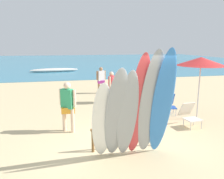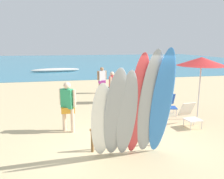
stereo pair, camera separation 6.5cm
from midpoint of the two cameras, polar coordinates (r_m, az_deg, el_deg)
ground at (r=19.58m, az=-7.86°, el=3.37°), size 60.00×60.00×0.00m
ocean_water at (r=37.21m, az=-10.10°, el=7.12°), size 60.00×40.00×0.02m
surfboard_rack at (r=5.99m, az=3.16°, el=-10.74°), size 1.85×0.07×0.63m
surfboard_white_0 at (r=5.23m, az=-2.82°, el=-8.16°), size 0.50×0.63×1.94m
surfboard_grey_1 at (r=5.16m, az=0.78°, el=-6.48°), size 0.59×0.84×2.27m
surfboard_grey_2 at (r=5.23m, az=3.59°, el=-6.60°), size 0.51×0.72×2.21m
surfboard_red_3 at (r=5.26m, az=6.31°, el=-4.50°), size 0.50×0.81×2.57m
surfboard_grey_4 at (r=5.29m, az=9.40°, el=-4.01°), size 0.55×0.92×2.65m
surfboard_blue_5 at (r=5.31m, az=12.26°, el=-3.95°), size 0.57×1.01×2.68m
beachgoer_near_rack at (r=7.10m, az=-11.43°, el=-3.51°), size 0.50×0.41×1.59m
beachgoer_photographing at (r=10.45m, az=-0.34°, el=1.16°), size 0.39×0.51×1.48m
beachgoer_by_water at (r=12.53m, az=-2.95°, el=2.86°), size 0.54×0.28×1.48m
beach_chair_red at (r=7.99m, az=18.85°, el=-5.89°), size 0.58×0.77×0.80m
beach_chair_blue at (r=9.22m, az=13.99°, el=-3.35°), size 0.66×0.84×0.79m
beach_chair_striped at (r=8.35m, az=9.01°, el=-4.60°), size 0.61×0.73×0.83m
beach_umbrella at (r=8.57m, az=21.50°, el=6.66°), size 1.72×1.72×2.28m
distant_boat at (r=23.27m, az=-14.58°, el=4.81°), size 4.80×1.33×0.38m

